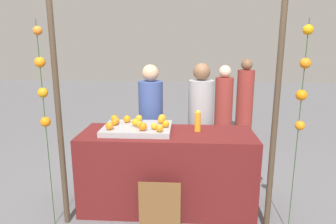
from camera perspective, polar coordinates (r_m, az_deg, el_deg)
The scene contains 27 objects.
ground_plane at distance 3.65m, azimuth -0.15°, elevation -17.52°, with size 24.00×24.00×0.00m, color slate.
stall_counter at distance 3.45m, azimuth -0.15°, elevation -11.10°, with size 1.93×0.71×0.89m, color #5B1919.
orange_tray at distance 3.36m, azimuth -5.91°, elevation -3.18°, with size 0.76×0.56×0.06m, color #9EA0A5.
orange_0 at distance 3.19m, azimuth -2.67°, elevation -2.75°, with size 0.07×0.07×0.07m, color orange.
orange_1 at distance 3.50m, azimuth -1.15°, elevation -1.19°, with size 0.09×0.09×0.09m, color orange.
orange_2 at distance 3.15m, azimuth -4.88°, elevation -2.81°, with size 0.09×0.09×0.09m, color orange.
orange_3 at distance 3.54m, azimuth -10.29°, elevation -1.26°, with size 0.09×0.09×0.09m, color orange.
orange_4 at distance 3.10m, azimuth -1.62°, elevation -3.17°, with size 0.08×0.08×0.08m, color orange.
orange_5 at distance 3.40m, azimuth -10.21°, elevation -1.96°, with size 0.07×0.07×0.07m, color orange.
orange_6 at distance 3.43m, azimuth -1.37°, elevation -1.60°, with size 0.08×0.08×0.08m, color orange.
orange_7 at distance 3.50m, azimuth -7.89°, elevation -1.35°, with size 0.09×0.09×0.09m, color orange.
orange_8 at distance 3.34m, azimuth -6.25°, elevation -1.99°, with size 0.09×0.09×0.09m, color orange.
orange_9 at distance 3.54m, azimuth -5.60°, elevation -1.18°, with size 0.08×0.08×0.08m, color orange.
orange_10 at distance 3.23m, azimuth -11.21°, elevation -2.64°, with size 0.09×0.09×0.09m, color orange.
orange_11 at distance 3.26m, azimuth -0.45°, elevation -2.33°, with size 0.08×0.08×0.08m, color orange.
orange_12 at distance 3.46m, azimuth -9.98°, elevation -1.64°, with size 0.08×0.08×0.08m, color orange.
orange_13 at distance 3.27m, azimuth -5.52°, elevation -2.34°, with size 0.08×0.08×0.08m, color orange.
juice_bottle at distance 3.33m, azimuth 5.73°, elevation -1.83°, with size 0.07×0.07×0.24m.
chalkboard_sign at distance 3.10m, azimuth -1.62°, elevation -17.93°, with size 0.42×0.03×0.55m.
vendor_left at distance 3.99m, azimuth -3.28°, elevation -3.22°, with size 0.32×0.32×1.60m.
vendor_right at distance 3.94m, azimuth 6.24°, elevation -3.31°, with size 0.33×0.33×1.62m.
crowd_person_0 at distance 5.16m, azimuth 10.60°, elevation -0.16°, with size 0.30×0.30×1.52m.
crowd_person_1 at distance 5.91m, azimuth 14.53°, elevation 1.66°, with size 0.32×0.32×1.60m.
canopy_post_left at distance 3.10m, azimuth -20.29°, elevation -1.07°, with size 0.06×0.06×2.29m, color #473828.
canopy_post_right at distance 2.96m, azimuth 19.91°, elevation -1.67°, with size 0.06×0.06×2.29m, color #473828.
garland_strand_left at distance 3.05m, azimuth -23.11°, elevation 5.08°, with size 0.11×0.12×2.07m.
garland_strand_right at distance 2.92m, azimuth 24.63°, elevation 5.38°, with size 0.11×0.10×2.07m.
Camera 1 is at (0.20, -3.15, 1.85)m, focal length 31.63 mm.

